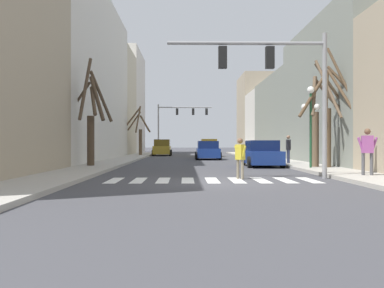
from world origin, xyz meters
TOP-DOWN VIEW (x-y plane):
  - ground_plane at (0.00, 0.00)m, footprint 240.00×240.00m
  - sidewalk_left at (-5.79, 0.00)m, footprint 2.30×90.00m
  - sidewalk_right at (5.79, 0.00)m, footprint 2.30×90.00m
  - building_row_left at (-9.94, 23.58)m, footprint 6.00×57.66m
  - building_row_right at (9.94, 24.78)m, footprint 6.00×58.96m
  - crosswalk_stripes at (-0.00, 0.96)m, footprint 7.65×2.60m
  - traffic_signal_near at (2.57, 1.65)m, footprint 6.15×0.28m
  - traffic_signal_far at (-1.83, 41.97)m, footprint 6.95×0.28m
  - street_lamp_right_corner at (5.29, 6.76)m, footprint 0.95×0.36m
  - car_parked_right_far at (1.47, 30.58)m, footprint 1.96×4.34m
  - car_driving_toward_lane at (3.49, 10.52)m, footprint 2.05×4.45m
  - car_parked_left_far at (-3.48, 33.71)m, footprint 2.06×4.71m
  - car_at_intersection at (0.92, 21.94)m, footprint 2.08×4.54m
  - pedestrian_on_left_sidewalk at (5.31, 11.69)m, footprint 0.23×0.73m
  - pedestrian_near_right_corner at (1.10, 1.50)m, footprint 0.43×0.61m
  - pedestrian_on_right_sidewalk at (5.95, 1.41)m, footprint 0.77×0.29m
  - street_tree_left_far at (5.95, 7.39)m, footprint 2.44×1.93m
  - street_tree_left_mid at (-6.09, 8.82)m, footprint 3.05×2.83m
  - street_tree_right_far at (6.29, 6.87)m, footprint 3.34×1.66m
  - street_tree_right_mid at (-5.72, 30.78)m, footprint 3.00×1.71m

SIDE VIEW (x-z plane):
  - ground_plane at x=0.00m, z-range 0.00..0.00m
  - crosswalk_stripes at x=0.00m, z-range 0.00..0.01m
  - sidewalk_left at x=-5.79m, z-range 0.00..0.15m
  - sidewalk_right at x=5.79m, z-range 0.00..0.15m
  - car_driving_toward_lane at x=3.49m, z-range -0.04..1.48m
  - car_at_intersection at x=0.92m, z-range -0.04..1.50m
  - car_parked_left_far at x=-3.48m, z-range -0.06..1.70m
  - car_parked_right_far at x=1.47m, z-range -0.07..1.72m
  - pedestrian_near_right_corner at x=1.10m, z-range 0.14..1.71m
  - pedestrian_on_left_sidewalk at x=5.31m, z-range 0.31..2.00m
  - pedestrian_on_right_sidewalk at x=5.95m, z-range 0.31..2.10m
  - street_tree_right_mid at x=-5.72m, z-range 0.10..5.15m
  - street_tree_left_far at x=5.95m, z-range -0.09..5.43m
  - street_tree_left_mid at x=-6.09m, z-range -0.20..5.66m
  - street_tree_right_far at x=6.29m, z-range -0.30..5.76m
  - street_lamp_right_corner at x=5.29m, z-range 1.00..5.06m
  - traffic_signal_near at x=2.57m, z-range 1.25..6.86m
  - building_row_right at x=9.94m, z-range -1.12..9.77m
  - traffic_signal_far at x=-1.83m, z-range 1.55..7.90m
  - building_row_left at x=-9.94m, z-range -0.56..13.11m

